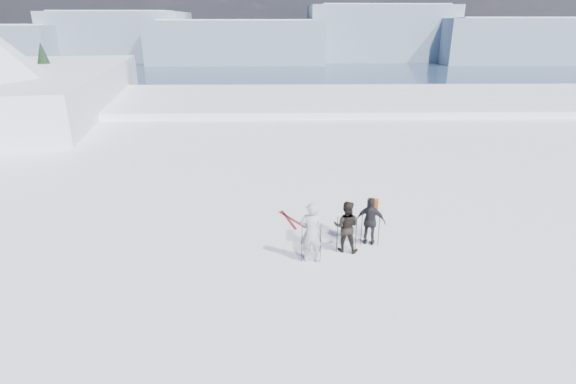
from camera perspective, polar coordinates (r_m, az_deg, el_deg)
name	(u,v)px	position (r m, az deg, el deg)	size (l,w,h in m)	color
lake_basin	(297,170)	(42.71, 1.20, 2.77)	(820.00, 820.00, 71.62)	white
far_mountain_range	(310,37)	(466.63, 2.82, 19.05)	(770.00, 110.00, 53.00)	slate
near_ridge	(2,143)	(48.09, -32.52, 5.28)	(31.37, 35.68, 25.62)	white
skier_grey	(311,232)	(13.19, 2.99, -5.15)	(0.69, 0.45, 1.88)	#9FA3AD
skier_dark	(346,226)	(13.93, 7.39, -4.36)	(0.80, 0.63, 1.65)	black
skier_pack	(371,221)	(14.47, 10.45, -3.68)	(0.93, 0.39, 1.59)	black
backpack	(374,188)	(14.31, 10.85, 0.50)	(0.34, 0.19, 0.48)	#BF4D12
ski_poles	(343,235)	(13.87, 6.98, -5.48)	(2.51, 1.09, 1.26)	black
skis_loose	(290,220)	(16.25, 0.32, -3.52)	(0.99, 1.66, 0.03)	black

